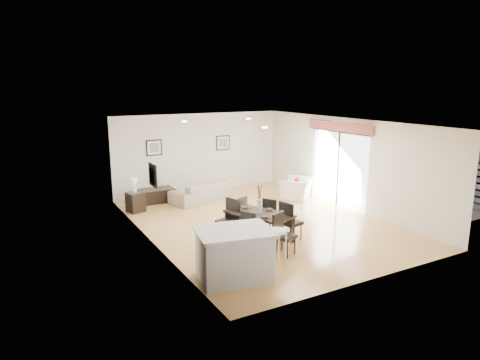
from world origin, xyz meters
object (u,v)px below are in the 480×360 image
dining_chair_head (282,231)px  kitchen_island (234,254)px  coffee_table (157,195)px  side_table (136,202)px  dining_table (259,215)px  dining_chair_wfar (230,217)px  sofa (202,191)px  bar_stool (277,235)px  dining_chair_wnear (246,229)px  dining_chair_efar (271,213)px  dining_chair_foot (240,210)px  armchair (297,189)px  dining_chair_enear (289,219)px

dining_chair_head → kitchen_island: 1.62m
coffee_table → kitchen_island: (-0.46, -6.07, 0.29)m
side_table → coffee_table: bearing=40.7°
dining_table → dining_chair_wfar: (-0.56, 0.43, -0.06)m
dining_table → kitchen_island: kitchen_island is taller
sofa → side_table: (-2.21, -0.23, -0.02)m
dining_chair_head → bar_stool: bearing=-155.6°
kitchen_island → coffee_table: bearing=97.5°
dining_table → coffee_table: 4.61m
sofa → dining_chair_wnear: 4.39m
dining_chair_wnear → side_table: 4.30m
coffee_table → side_table: (-0.88, -0.76, 0.08)m
dining_table → coffee_table: size_ratio=1.68×
dining_chair_wnear → kitchen_island: bearing=-66.6°
dining_chair_wnear → dining_chair_efar: dining_chair_efar is taller
dining_chair_head → side_table: (-1.93, 4.71, -0.22)m
dining_chair_wfar → coffee_table: size_ratio=0.91×
dining_table → dining_chair_wnear: bearing=-168.9°
bar_stool → dining_chair_foot: bearing=77.3°
dining_chair_wfar → side_table: dining_chair_wfar is taller
armchair → kitchen_island: kitchen_island is taller
dining_chair_wnear → kitchen_island: 1.56m
sofa → armchair: (2.78, -1.35, 0.03)m
coffee_table → kitchen_island: 6.10m
sofa → dining_chair_wfar: bearing=59.1°
side_table → bar_stool: 5.51m
dining_chair_efar → kitchen_island: (-2.11, -1.97, 0.02)m
coffee_table → bar_stool: (0.52, -6.07, 0.49)m
coffee_table → bar_stool: bearing=-84.7°
sofa → kitchen_island: kitchen_island is taller
dining_chair_enear → kitchen_island: 2.41m
dining_chair_efar → coffee_table: (-1.65, 4.10, -0.27)m
coffee_table → dining_chair_enear: bearing=-71.0°
armchair → dining_chair_wnear: size_ratio=1.24×
dining_table → dining_chair_enear: 0.70m
coffee_table → bar_stool: size_ratio=1.30×
sofa → dining_chair_head: bearing=68.9°
dining_chair_wfar → bar_stool: (0.01, -2.03, 0.17)m
sofa → armchair: armchair is taller
dining_chair_head → dining_chair_wnear: bearing=106.2°
dining_chair_wnear → coffee_table: dining_chair_wnear is taller
dining_chair_enear → kitchen_island: size_ratio=0.60×
side_table → dining_chair_foot: bearing=-53.6°
armchair → coffee_table: bearing=-63.9°
armchair → dining_table: 4.00m
dining_chair_head → kitchen_island: (-1.50, -0.60, -0.01)m
armchair → bar_stool: size_ratio=1.27×
side_table → bar_stool: size_ratio=0.71×
dining_chair_enear → coffee_table: (-1.64, 4.89, -0.32)m
dining_chair_wnear → dining_chair_foot: bearing=127.1°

